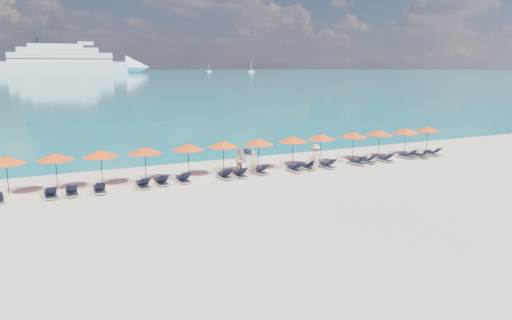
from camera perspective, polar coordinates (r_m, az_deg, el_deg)
name	(u,v)px	position (r m, az deg, el deg)	size (l,w,h in m)	color
ground	(279,189)	(29.21, 2.64, -3.29)	(1400.00, 1400.00, 0.00)	beige
sea	(15,72)	(684.89, -25.79, 9.06)	(1600.00, 1300.00, 0.01)	#1FA9B2
cruise_ship	(77,62)	(556.70, -19.74, 10.47)	(150.79, 34.63, 41.61)	white
sailboat_near	(209,71)	(637.51, -5.37, 10.11)	(5.72, 1.91, 10.48)	white
sailboat_far	(251,71)	(569.78, -0.53, 10.11)	(6.79, 2.26, 12.45)	white
jetski	(248,156)	(37.78, -0.96, 0.43)	(1.13, 2.31, 0.79)	silver
beachgoer_a	(254,163)	(32.73, -0.28, -0.33)	(0.58, 0.38, 1.59)	tan
beachgoer_b	(241,161)	(33.17, -1.75, -0.11)	(0.81, 0.47, 1.68)	tan
beachgoer_c	(315,158)	(34.11, 6.80, 0.27)	(1.19, 0.55, 1.85)	tan
umbrella_1	(6,160)	(30.36, -26.68, 0.00)	(2.10, 2.10, 2.28)	black
umbrella_2	(55,157)	(30.38, -21.96, 0.37)	(2.10, 2.10, 2.28)	black
umbrella_3	(101,153)	(30.57, -17.32, 0.72)	(2.10, 2.10, 2.28)	black
umbrella_4	(145,150)	(31.05, -12.58, 1.10)	(2.10, 2.10, 2.28)	black
umbrella_5	(188,147)	(31.92, -7.77, 1.52)	(2.10, 2.10, 2.28)	black
umbrella_6	(223,144)	(32.83, -3.77, 1.85)	(2.10, 2.10, 2.28)	black
umbrella_7	(259,142)	(33.79, 0.30, 2.12)	(2.10, 2.10, 2.28)	black
umbrella_8	(293,139)	(35.02, 4.25, 2.40)	(2.10, 2.10, 2.28)	black
umbrella_9	(321,137)	(36.41, 7.45, 2.65)	(2.10, 2.10, 2.28)	black
umbrella_10	(354,135)	(37.95, 11.08, 2.87)	(2.10, 2.10, 2.28)	black
umbrella_11	(379,132)	(39.61, 13.91, 3.08)	(2.10, 2.10, 2.28)	black
umbrella_12	(406,131)	(41.19, 16.72, 3.22)	(2.10, 2.10, 2.28)	black
umbrella_13	(428,129)	(42.97, 19.05, 3.38)	(2.10, 2.10, 2.28)	black
lounger_3	(51,194)	(29.35, -22.42, -3.57)	(0.63, 1.70, 0.66)	silver
lounger_4	(72,191)	(29.43, -20.32, -3.38)	(0.74, 1.74, 0.66)	silver
lounger_5	(100,189)	(29.53, -17.45, -3.16)	(0.70, 1.73, 0.66)	silver
lounger_6	(143,184)	(30.03, -12.78, -2.70)	(0.63, 1.70, 0.66)	silver
lounger_7	(162,181)	(30.57, -10.73, -2.38)	(0.66, 1.71, 0.66)	silver
lounger_8	(183,179)	(31.02, -8.32, -2.12)	(0.69, 1.73, 0.66)	silver
lounger_9	(225,175)	(31.76, -3.61, -1.72)	(0.64, 1.71, 0.66)	silver
lounger_10	(240,174)	(32.12, -1.89, -1.57)	(0.72, 1.73, 0.66)	silver
lounger_11	(259,171)	(33.00, 0.40, -1.23)	(0.78, 1.75, 0.66)	silver
lounger_12	(295,168)	(33.94, 4.42, -0.93)	(0.69, 1.72, 0.66)	silver
lounger_13	(308,166)	(34.63, 5.93, -0.72)	(0.64, 1.71, 0.66)	silver
lounger_14	(327,165)	(35.34, 8.14, -0.54)	(0.64, 1.71, 0.66)	silver
lounger_15	(357,162)	(36.86, 11.49, -0.18)	(0.78, 1.75, 0.66)	silver
lounger_16	(368,160)	(37.62, 12.64, -0.01)	(0.78, 1.75, 0.66)	silver
lounger_17	(385,159)	(38.47, 14.52, 0.14)	(0.62, 1.70, 0.66)	silver
lounger_18	(408,155)	(40.37, 16.95, 0.50)	(0.71, 1.73, 0.66)	silver
lounger_19	(421,155)	(40.87, 18.31, 0.54)	(0.68, 1.72, 0.66)	silver
lounger_20	(432,153)	(42.12, 19.51, 0.76)	(0.67, 1.72, 0.66)	silver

